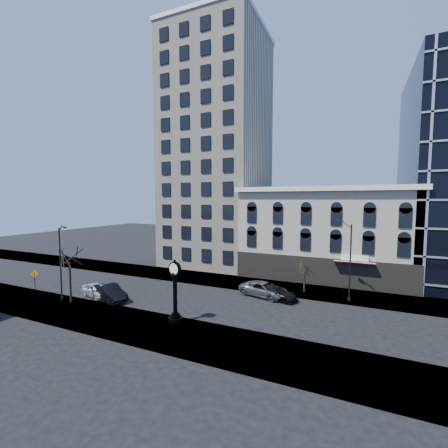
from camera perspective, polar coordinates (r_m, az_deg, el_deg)
The scene contains 15 objects.
ground at distance 33.84m, azimuth -6.07°, elevation -14.03°, with size 160.00×160.00×0.00m, color black.
sidewalk_far at distance 40.61m, azimuth -0.25°, elevation -10.72°, with size 160.00×6.00×0.12m, color gray.
sidewalk_near at distance 27.67m, azimuth -14.92°, elevation -18.40°, with size 160.00×6.00×0.12m, color gray.
cream_tower at distance 52.30m, azimuth -1.43°, elevation 14.00°, with size 15.90×15.40×42.50m.
victorian_row at distance 43.98m, azimuth 18.58°, elevation -1.89°, with size 22.60×11.19×12.50m.
street_clock at distance 27.25m, azimuth -9.29°, elevation -12.94°, with size 1.25×1.25×5.52m.
street_lamp_near at distance 35.32m, azimuth -28.57°, elevation -3.22°, with size 2.04×0.95×8.24m.
street_lamp_far at distance 34.15m, azimuth 22.08°, elevation -2.71°, with size 2.10×1.11×8.65m.
bare_tree_near at distance 35.06m, azimuth -27.42°, elevation -5.07°, with size 3.93×3.93×6.75m.
bare_tree_far at distance 36.24m, azimuth 15.12°, elevation -7.74°, with size 2.34×2.34×4.02m.
warning_sign at distance 40.82m, azimuth -32.38°, elevation -8.56°, with size 0.84×0.39×2.73m.
car_near_a at distance 37.12m, azimuth -23.10°, elevation -11.51°, with size 1.72×4.28×1.46m, color silver.
car_near_b at distance 35.36m, azimuth -21.03°, elevation -12.03°, with size 1.81×5.20×1.71m, color black.
car_far_a at distance 34.62m, azimuth 7.67°, elevation -12.24°, with size 2.62×5.67×1.58m, color #595B60.
car_far_b at distance 33.84m, azimuth 9.73°, elevation -12.79°, with size 2.00×4.93×1.43m, color black.
Camera 1 is at (16.28, -27.62, 10.83)m, focal length 24.00 mm.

